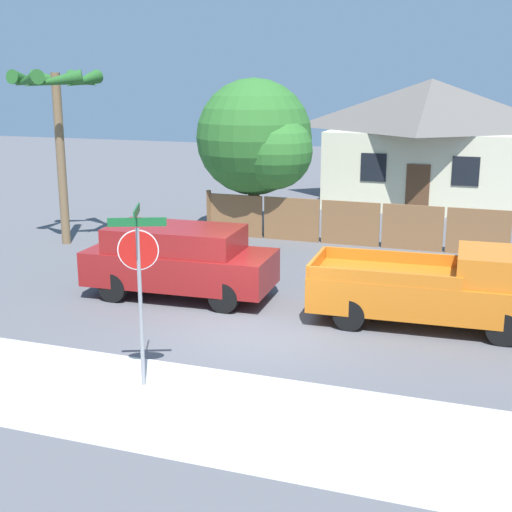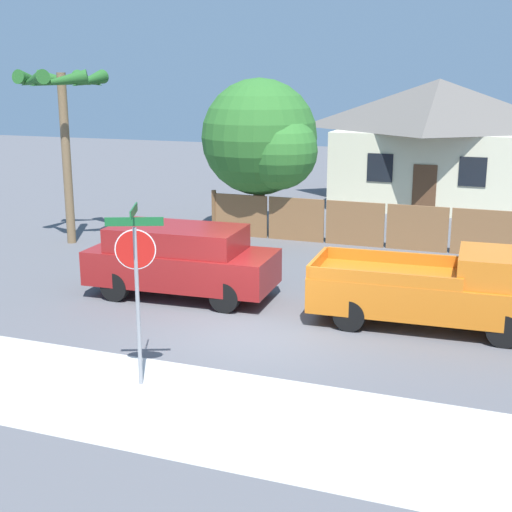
% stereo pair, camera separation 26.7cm
% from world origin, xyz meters
% --- Properties ---
extents(ground_plane, '(80.00, 80.00, 0.00)m').
position_xyz_m(ground_plane, '(0.00, 0.00, 0.00)').
color(ground_plane, '#56565B').
extents(sidewalk_strip, '(36.00, 3.20, 0.01)m').
position_xyz_m(sidewalk_strip, '(0.00, -3.60, 0.00)').
color(sidewalk_strip, beige).
rests_on(sidewalk_strip, ground).
extents(wooden_fence, '(11.90, 0.12, 1.52)m').
position_xyz_m(wooden_fence, '(1.21, 8.68, 0.71)').
color(wooden_fence, brown).
rests_on(wooden_fence, ground).
extents(house, '(8.35, 6.48, 5.17)m').
position_xyz_m(house, '(1.62, 17.42, 2.68)').
color(house, beige).
rests_on(house, ground).
extents(oak_tree, '(4.11, 3.91, 5.24)m').
position_xyz_m(oak_tree, '(-3.15, 9.41, 3.19)').
color(oak_tree, brown).
rests_on(oak_tree, ground).
extents(palm_tree, '(2.70, 2.91, 5.48)m').
position_xyz_m(palm_tree, '(-8.50, 5.82, 4.71)').
color(palm_tree, brown).
rests_on(palm_tree, ground).
extents(red_suv, '(4.65, 2.12, 1.76)m').
position_xyz_m(red_suv, '(-2.54, 1.85, 0.95)').
color(red_suv, maroon).
rests_on(red_suv, ground).
extents(orange_pickup, '(5.13, 2.22, 1.73)m').
position_xyz_m(orange_pickup, '(3.65, 1.86, 0.83)').
color(orange_pickup, orange).
rests_on(orange_pickup, ground).
extents(stop_sign, '(0.91, 0.82, 3.19)m').
position_xyz_m(stop_sign, '(-0.92, -3.06, 2.17)').
color(stop_sign, gray).
rests_on(stop_sign, ground).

